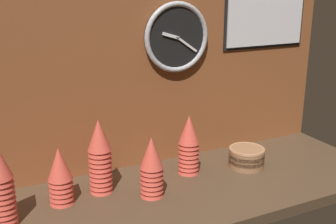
{
  "coord_description": "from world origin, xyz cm",
  "views": [
    {
      "loc": [
        -64.04,
        -120.58,
        70.9
      ],
      "look_at": [
        -3.01,
        4.0,
        27.75
      ],
      "focal_mm": 45.0,
      "sensor_mm": 36.0,
      "label": 1
    }
  ],
  "objects_px": {
    "cup_stack_left": "(60,176)",
    "cup_stack_center_left": "(100,156)",
    "wall_clock": "(177,37)",
    "bowl_stack_right": "(247,156)",
    "cup_stack_center_right": "(189,144)",
    "cup_stack_center": "(152,167)",
    "cup_stack_far_left": "(0,185)"
  },
  "relations": [
    {
      "from": "cup_stack_left",
      "to": "cup_stack_center_left",
      "type": "bearing_deg",
      "value": 8.01
    },
    {
      "from": "wall_clock",
      "to": "bowl_stack_right",
      "type": "bearing_deg",
      "value": -40.85
    },
    {
      "from": "cup_stack_center_right",
      "to": "wall_clock",
      "type": "relative_size",
      "value": 0.86
    },
    {
      "from": "cup_stack_center",
      "to": "cup_stack_center_right",
      "type": "relative_size",
      "value": 0.93
    },
    {
      "from": "cup_stack_far_left",
      "to": "cup_stack_center_right",
      "type": "relative_size",
      "value": 1.15
    },
    {
      "from": "cup_stack_far_left",
      "to": "bowl_stack_right",
      "type": "bearing_deg",
      "value": 1.63
    },
    {
      "from": "cup_stack_center",
      "to": "bowl_stack_right",
      "type": "xyz_separation_m",
      "value": [
        0.44,
        0.05,
        -0.07
      ]
    },
    {
      "from": "wall_clock",
      "to": "cup_stack_far_left",
      "type": "bearing_deg",
      "value": -162.76
    },
    {
      "from": "cup_stack_left",
      "to": "bowl_stack_right",
      "type": "xyz_separation_m",
      "value": [
        0.73,
        -0.03,
        -0.06
      ]
    },
    {
      "from": "cup_stack_left",
      "to": "bowl_stack_right",
      "type": "relative_size",
      "value": 1.39
    },
    {
      "from": "cup_stack_far_left",
      "to": "bowl_stack_right",
      "type": "height_order",
      "value": "cup_stack_far_left"
    },
    {
      "from": "cup_stack_center_right",
      "to": "wall_clock",
      "type": "xyz_separation_m",
      "value": [
        0.02,
        0.14,
        0.39
      ]
    },
    {
      "from": "cup_stack_center",
      "to": "bowl_stack_right",
      "type": "height_order",
      "value": "cup_stack_center"
    },
    {
      "from": "cup_stack_center_left",
      "to": "wall_clock",
      "type": "xyz_separation_m",
      "value": [
        0.37,
        0.14,
        0.37
      ]
    },
    {
      "from": "cup_stack_center",
      "to": "wall_clock",
      "type": "relative_size",
      "value": 0.8
    },
    {
      "from": "cup_stack_center_right",
      "to": "cup_stack_center",
      "type": "bearing_deg",
      "value": -152.31
    },
    {
      "from": "cup_stack_center",
      "to": "cup_stack_center_right",
      "type": "distance_m",
      "value": 0.23
    },
    {
      "from": "cup_stack_center_left",
      "to": "bowl_stack_right",
      "type": "bearing_deg",
      "value": -5.06
    },
    {
      "from": "cup_stack_far_left",
      "to": "cup_stack_center_right",
      "type": "xyz_separation_m",
      "value": [
        0.68,
        0.08,
        -0.02
      ]
    },
    {
      "from": "cup_stack_center_left",
      "to": "cup_stack_left",
      "type": "bearing_deg",
      "value": -171.99
    },
    {
      "from": "cup_stack_center",
      "to": "cup_stack_center_left",
      "type": "relative_size",
      "value": 0.81
    },
    {
      "from": "cup_stack_left",
      "to": "bowl_stack_right",
      "type": "bearing_deg",
      "value": -2.49
    },
    {
      "from": "cup_stack_center_right",
      "to": "wall_clock",
      "type": "height_order",
      "value": "wall_clock"
    },
    {
      "from": "cup_stack_center_right",
      "to": "bowl_stack_right",
      "type": "height_order",
      "value": "cup_stack_center_right"
    },
    {
      "from": "bowl_stack_right",
      "to": "cup_stack_center",
      "type": "bearing_deg",
      "value": -173.03
    },
    {
      "from": "cup_stack_far_left",
      "to": "cup_stack_left",
      "type": "bearing_deg",
      "value": 17.2
    },
    {
      "from": "cup_stack_center_right",
      "to": "cup_stack_center_left",
      "type": "distance_m",
      "value": 0.35
    },
    {
      "from": "cup_stack_center_right",
      "to": "cup_stack_far_left",
      "type": "bearing_deg",
      "value": -173.4
    },
    {
      "from": "cup_stack_center_right",
      "to": "cup_stack_left",
      "type": "distance_m",
      "value": 0.49
    },
    {
      "from": "cup_stack_center",
      "to": "cup_stack_center_left",
      "type": "distance_m",
      "value": 0.18
    },
    {
      "from": "cup_stack_center",
      "to": "cup_stack_center_right",
      "type": "height_order",
      "value": "cup_stack_center_right"
    },
    {
      "from": "bowl_stack_right",
      "to": "wall_clock",
      "type": "xyz_separation_m",
      "value": [
        -0.22,
        0.19,
        0.46
      ]
    }
  ]
}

